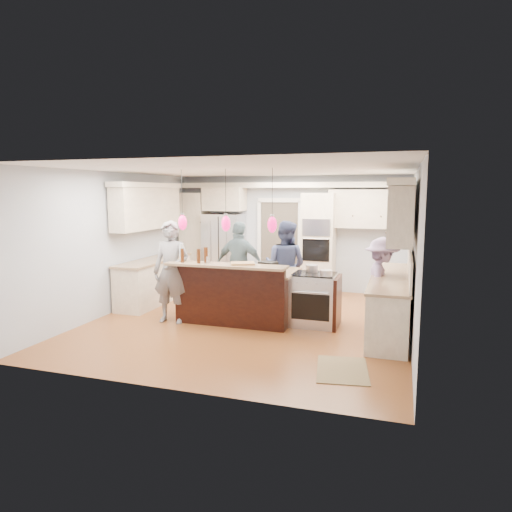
{
  "coord_description": "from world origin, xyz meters",
  "views": [
    {
      "loc": [
        2.54,
        -7.58,
        2.32
      ],
      "look_at": [
        0.0,
        0.35,
        1.15
      ],
      "focal_mm": 32.0,
      "sensor_mm": 36.0,
      "label": 1
    }
  ],
  "objects": [
    {
      "name": "right_counter_run",
      "position": [
        2.44,
        0.3,
        1.06
      ],
      "size": [
        0.64,
        3.1,
        2.51
      ],
      "color": "beige",
      "rests_on": "ground"
    },
    {
      "name": "person_far_left",
      "position": [
        0.4,
        0.97,
        0.88
      ],
      "size": [
        0.96,
        0.8,
        1.77
      ],
      "primitive_type": "imported",
      "rotation": [
        0.0,
        0.0,
        2.97
      ],
      "color": "navy",
      "rests_on": "ground"
    },
    {
      "name": "floor_rug",
      "position": [
        1.88,
        -1.79,
        0.01
      ],
      "size": [
        0.79,
        1.04,
        0.01
      ],
      "primitive_type": "cube",
      "rotation": [
        0.0,
        0.0,
        0.15
      ],
      "color": "olive",
      "rests_on": "ground"
    },
    {
      "name": "pot_small",
      "position": [
        1.36,
        -0.04,
        0.97
      ],
      "size": [
        0.2,
        0.2,
        0.1
      ],
      "primitive_type": "cylinder",
      "color": "#B7B7BC",
      "rests_on": "island_range"
    },
    {
      "name": "water_bottle",
      "position": [
        -1.1,
        -0.49,
        1.28
      ],
      "size": [
        0.09,
        0.09,
        0.31
      ],
      "primitive_type": "cylinder",
      "rotation": [
        0.0,
        0.0,
        0.31
      ],
      "color": "silver",
      "rests_on": "kitchen_island"
    },
    {
      "name": "person_bar_end",
      "position": [
        -1.32,
        -0.45,
        0.91
      ],
      "size": [
        0.7,
        0.48,
        1.83
      ],
      "primitive_type": "imported",
      "rotation": [
        0.0,
        0.0,
        0.07
      ],
      "color": "slate",
      "rests_on": "ground"
    },
    {
      "name": "pot_large",
      "position": [
        1.06,
        0.29,
        0.98
      ],
      "size": [
        0.21,
        0.21,
        0.12
      ],
      "primitive_type": "cylinder",
      "color": "#B7B7BC",
      "rests_on": "island_range"
    },
    {
      "name": "kitchen_island",
      "position": [
        -0.25,
        0.07,
        0.49
      ],
      "size": [
        2.1,
        1.46,
        1.12
      ],
      "color": "black",
      "rests_on": "ground"
    },
    {
      "name": "person_far_right",
      "position": [
        -0.5,
        0.85,
        0.87
      ],
      "size": [
        1.06,
        0.51,
        1.75
      ],
      "primitive_type": "imported",
      "rotation": [
        0.0,
        0.0,
        3.05
      ],
      "color": "slate",
      "rests_on": "ground"
    },
    {
      "name": "oven_column",
      "position": [
        0.75,
        2.67,
        1.15
      ],
      "size": [
        0.72,
        0.69,
        2.3
      ],
      "color": "beige",
      "rests_on": "ground"
    },
    {
      "name": "room_shell",
      "position": [
        0.0,
        0.0,
        1.82
      ],
      "size": [
        5.54,
        6.04,
        2.72
      ],
      "color": "#B2BCC6",
      "rests_on": "ground"
    },
    {
      "name": "left_cabinets",
      "position": [
        -2.44,
        0.8,
        1.06
      ],
      "size": [
        0.64,
        2.3,
        2.51
      ],
      "color": "beige",
      "rests_on": "ground"
    },
    {
      "name": "beer_bottle_b",
      "position": [
        -0.73,
        -0.58,
        1.24
      ],
      "size": [
        0.07,
        0.07,
        0.24
      ],
      "primitive_type": "cylinder",
      "rotation": [
        0.0,
        0.0,
        -0.24
      ],
      "color": "#45200C",
      "rests_on": "kitchen_island"
    },
    {
      "name": "drink_can",
      "position": [
        -0.57,
        -0.54,
        1.18
      ],
      "size": [
        0.06,
        0.06,
        0.11
      ],
      "primitive_type": "cylinder",
      "rotation": [
        0.0,
        0.0,
        0.03
      ],
      "color": "#B7B7BC",
      "rests_on": "kitchen_island"
    },
    {
      "name": "back_upper_cabinets",
      "position": [
        -0.75,
        2.76,
        1.67
      ],
      "size": [
        5.3,
        0.61,
        2.54
      ],
      "color": "beige",
      "rests_on": "ground"
    },
    {
      "name": "pendant_lights",
      "position": [
        -0.25,
        -0.51,
        1.8
      ],
      "size": [
        1.75,
        0.15,
        1.03
      ],
      "color": "black",
      "rests_on": "ground"
    },
    {
      "name": "cutting_board",
      "position": [
        0.03,
        -0.47,
        1.14
      ],
      "size": [
        0.47,
        0.41,
        0.03
      ],
      "primitive_type": "cube",
      "rotation": [
        0.0,
        0.0,
        0.4
      ],
      "color": "#B07E51",
      "rests_on": "kitchen_island"
    },
    {
      "name": "person_range_side",
      "position": [
        2.25,
        0.41,
        0.78
      ],
      "size": [
        0.68,
        1.06,
        1.55
      ],
      "primitive_type": "imported",
      "rotation": [
        0.0,
        0.0,
        1.68
      ],
      "color": "#957DA9",
      "rests_on": "ground"
    },
    {
      "name": "refrigerator",
      "position": [
        -1.55,
        2.64,
        0.9
      ],
      "size": [
        0.9,
        0.7,
        1.8
      ],
      "primitive_type": "cube",
      "color": "#B7B7BC",
      "rests_on": "ground"
    },
    {
      "name": "island_range",
      "position": [
        1.16,
        0.15,
        0.46
      ],
      "size": [
        0.82,
        0.71,
        0.92
      ],
      "color": "#B7B7BC",
      "rests_on": "ground"
    },
    {
      "name": "ground_plane",
      "position": [
        0.0,
        0.0,
        0.0
      ],
      "size": [
        6.0,
        6.0,
        0.0
      ],
      "primitive_type": "plane",
      "color": "#9E582B",
      "rests_on": "ground"
    },
    {
      "name": "beer_bottle_c",
      "position": [
        -0.65,
        -0.45,
        1.25
      ],
      "size": [
        0.08,
        0.08,
        0.26
      ],
      "primitive_type": "cylinder",
      "rotation": [
        0.0,
        0.0,
        0.25
      ],
      "color": "#45200C",
      "rests_on": "kitchen_island"
    },
    {
      "name": "beer_bottle_a",
      "position": [
        -1.04,
        -0.58,
        1.24
      ],
      "size": [
        0.07,
        0.07,
        0.24
      ],
      "primitive_type": "cylinder",
      "rotation": [
        0.0,
        0.0,
        -0.17
      ],
      "color": "#45200C",
      "rests_on": "kitchen_island"
    }
  ]
}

